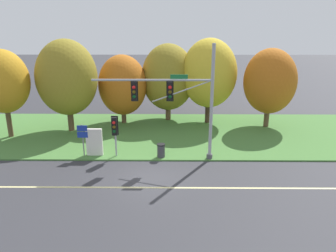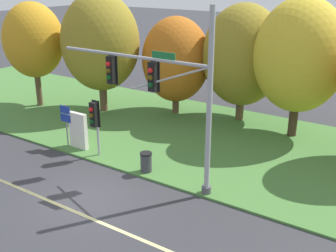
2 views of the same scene
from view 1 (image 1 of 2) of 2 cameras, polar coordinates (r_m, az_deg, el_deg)
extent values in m
plane|color=#333338|center=(19.79, -3.55, -9.02)|extent=(160.00, 160.00, 0.00)
cube|color=beige|center=(18.72, -3.81, -10.65)|extent=(36.00, 0.16, 0.01)
cube|color=#477A38|center=(27.39, -2.36, -1.21)|extent=(48.00, 11.50, 0.10)
cylinder|color=#9EA0A5|center=(21.21, 7.60, 3.87)|extent=(0.22, 0.22, 7.57)
cylinder|color=#4C4C51|center=(22.34, 7.23, -5.22)|extent=(0.40, 0.40, 0.30)
cylinder|color=#9EA0A5|center=(20.78, -2.82, 8.00)|extent=(7.62, 0.14, 0.14)
cylinder|color=#9EA0A5|center=(20.89, 2.46, 6.10)|extent=(3.84, 0.08, 1.48)
cube|color=black|center=(20.88, 0.34, 6.03)|extent=(0.34, 0.28, 1.22)
cube|color=black|center=(21.04, 0.35, 6.11)|extent=(0.46, 0.04, 1.34)
sphere|color=red|center=(20.65, 0.34, 6.74)|extent=(0.22, 0.22, 0.22)
sphere|color=#51420C|center=(20.71, 0.34, 5.93)|extent=(0.22, 0.22, 0.22)
sphere|color=#0C4219|center=(20.77, 0.34, 5.12)|extent=(0.22, 0.22, 0.22)
cube|color=black|center=(21.01, -5.90, 6.01)|extent=(0.34, 0.28, 1.22)
cube|color=black|center=(21.17, -5.85, 6.09)|extent=(0.46, 0.04, 1.34)
sphere|color=red|center=(20.78, -5.98, 6.72)|extent=(0.22, 0.22, 0.22)
sphere|color=#51420C|center=(20.84, -5.96, 5.91)|extent=(0.22, 0.22, 0.22)
sphere|color=#0C4219|center=(20.90, -5.93, 5.10)|extent=(0.22, 0.22, 0.22)
cube|color=#196B33|center=(20.67, 1.94, 8.57)|extent=(1.10, 0.04, 0.28)
cylinder|color=#9EA0A5|center=(22.42, -9.12, -1.87)|extent=(0.12, 0.12, 2.75)
cube|color=black|center=(21.98, -9.31, -0.04)|extent=(0.34, 0.28, 1.22)
cube|color=black|center=(22.13, -9.24, 0.08)|extent=(0.46, 0.04, 1.34)
sphere|color=red|center=(21.73, -9.42, 0.57)|extent=(0.22, 0.22, 0.22)
sphere|color=#51420C|center=(21.82, -9.39, -0.18)|extent=(0.22, 0.22, 0.22)
sphere|color=#0C4219|center=(21.91, -9.35, -0.93)|extent=(0.22, 0.22, 0.22)
cylinder|color=slate|center=(23.00, -14.57, -2.41)|extent=(0.08, 0.08, 2.23)
cube|color=#193399|center=(22.70, -14.76, -0.38)|extent=(0.69, 0.03, 0.39)
cube|color=#193399|center=(22.84, -14.67, -1.48)|extent=(0.71, 0.03, 0.41)
cylinder|color=brown|center=(28.84, -26.05, 1.55)|extent=(0.39, 0.39, 3.37)
ellipsoid|color=#C68C1E|center=(28.29, -26.79, 6.93)|extent=(3.93, 3.93, 4.91)
cylinder|color=brown|center=(28.65, -16.68, 2.29)|extent=(0.49, 0.49, 3.15)
ellipsoid|color=olive|center=(28.06, -17.20, 8.06)|extent=(4.93, 4.93, 6.16)
cylinder|color=brown|center=(30.04, -7.73, 2.72)|extent=(0.43, 0.43, 2.30)
ellipsoid|color=#B76019|center=(29.54, -7.91, 7.08)|extent=(4.28, 4.28, 5.35)
cylinder|color=brown|center=(30.73, 0.03, 3.57)|extent=(0.48, 0.48, 2.67)
ellipsoid|color=olive|center=(30.20, 0.03, 8.49)|extent=(4.84, 4.84, 6.05)
cylinder|color=#423021|center=(29.99, 6.98, 3.58)|extent=(0.49, 0.49, 3.16)
ellipsoid|color=gold|center=(29.43, 7.19, 9.11)|extent=(4.87, 4.87, 6.08)
cylinder|color=brown|center=(29.89, 16.88, 2.52)|extent=(0.44, 0.44, 2.78)
ellipsoid|color=#B76019|center=(29.36, 17.32, 7.45)|extent=(4.44, 4.44, 5.55)
cube|color=silver|center=(22.96, -12.70, -2.74)|extent=(1.10, 0.24, 1.90)
cube|color=#4C4C51|center=(23.37, -13.51, -4.80)|extent=(0.10, 0.20, 0.10)
cube|color=#4C4C51|center=(23.19, -11.59, -4.84)|extent=(0.10, 0.20, 0.10)
cylinder|color=#38383D|center=(22.28, -1.22, -4.38)|extent=(0.52, 0.52, 0.85)
cylinder|color=black|center=(22.11, -1.23, -3.26)|extent=(0.56, 0.56, 0.08)
camera|label=2|loc=(12.02, 57.53, 9.20)|focal=45.00mm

